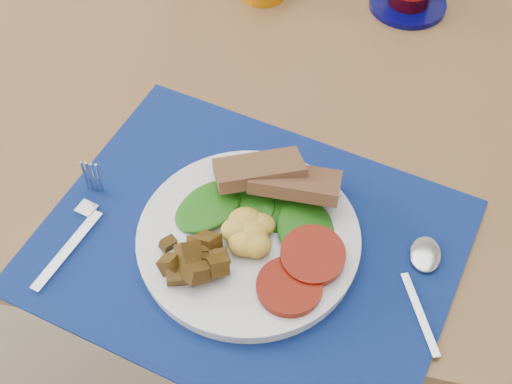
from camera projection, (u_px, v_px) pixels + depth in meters
ground at (199, 377)px, 1.54m from camera, size 4.00×4.00×0.00m
table at (206, 89)px, 1.13m from camera, size 1.40×0.90×0.75m
placemat at (249, 245)px, 0.84m from camera, size 0.55×0.47×0.00m
breakfast_plate at (244, 237)px, 0.83m from camera, size 0.26×0.26×0.06m
fork at (80, 223)px, 0.86m from camera, size 0.04×0.18×0.00m
spoon at (423, 275)px, 0.81m from camera, size 0.05×0.15×0.00m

